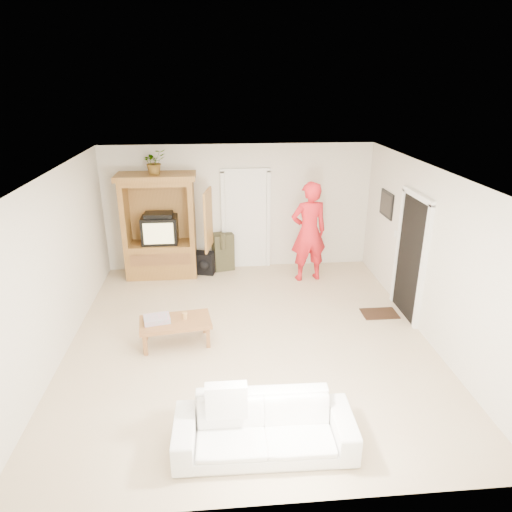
{
  "coord_description": "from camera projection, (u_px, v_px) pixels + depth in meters",
  "views": [
    {
      "loc": [
        -0.44,
        -6.17,
        3.8
      ],
      "look_at": [
        0.15,
        0.6,
        1.15
      ],
      "focal_mm": 32.0,
      "sensor_mm": 36.0,
      "label": 1
    }
  ],
  "objects": [
    {
      "name": "wall_front",
      "position": [
        275.0,
        393.0,
        3.88
      ],
      "size": [
        5.5,
        0.0,
        5.5
      ],
      "primitive_type": "plane",
      "rotation": [
        -1.57,
        0.0,
        0.0
      ],
      "color": "silver",
      "rests_on": "floor"
    },
    {
      "name": "man",
      "position": [
        309.0,
        232.0,
        8.91
      ],
      "size": [
        0.8,
        0.59,
        2.0
      ],
      "primitive_type": "imported",
      "rotation": [
        0.0,
        0.0,
        3.31
      ],
      "color": "red",
      "rests_on": "floor"
    },
    {
      "name": "wall_back",
      "position": [
        239.0,
        208.0,
        9.45
      ],
      "size": [
        5.5,
        0.0,
        5.5
      ],
      "primitive_type": "plane",
      "rotation": [
        1.57,
        0.0,
        0.0
      ],
      "color": "silver",
      "rests_on": "floor"
    },
    {
      "name": "wall_right",
      "position": [
        430.0,
        256.0,
        6.89
      ],
      "size": [
        0.0,
        6.0,
        6.0
      ],
      "primitive_type": "plane",
      "rotation": [
        1.57,
        0.0,
        -1.57
      ],
      "color": "silver",
      "rests_on": "floor"
    },
    {
      "name": "sofa",
      "position": [
        264.0,
        427.0,
        4.92
      ],
      "size": [
        1.96,
        0.8,
        0.57
      ],
      "primitive_type": "imported",
      "rotation": [
        0.0,
        0.0,
        -0.02
      ],
      "color": "white",
      "rests_on": "floor"
    },
    {
      "name": "floor",
      "position": [
        250.0,
        338.0,
        7.14
      ],
      "size": [
        6.0,
        6.0,
        0.0
      ],
      "primitive_type": "plane",
      "color": "tan",
      "rests_on": "ground"
    },
    {
      "name": "wall_left",
      "position": [
        55.0,
        268.0,
        6.44
      ],
      "size": [
        0.0,
        6.0,
        6.0
      ],
      "primitive_type": "plane",
      "rotation": [
        1.57,
        0.0,
        1.57
      ],
      "color": "silver",
      "rests_on": "floor"
    },
    {
      "name": "ceiling",
      "position": [
        249.0,
        173.0,
        6.19
      ],
      "size": [
        6.0,
        6.0,
        0.0
      ],
      "primitive_type": "plane",
      "rotation": [
        3.14,
        0.0,
        0.0
      ],
      "color": "white",
      "rests_on": "floor"
    },
    {
      "name": "backpack_black",
      "position": [
        205.0,
        263.0,
        9.4
      ],
      "size": [
        0.43,
        0.32,
        0.48
      ],
      "primitive_type": null,
      "rotation": [
        0.0,
        0.0,
        -0.26
      ],
      "color": "black",
      "rests_on": "floor"
    },
    {
      "name": "door_back",
      "position": [
        246.0,
        221.0,
        9.54
      ],
      "size": [
        0.85,
        0.05,
        2.04
      ],
      "primitive_type": "cube",
      "color": "white",
      "rests_on": "floor"
    },
    {
      "name": "candle",
      "position": [
        185.0,
        316.0,
        6.91
      ],
      "size": [
        0.08,
        0.08,
        0.1
      ],
      "primitive_type": "cylinder",
      "color": "tan",
      "rests_on": "coffee_table"
    },
    {
      "name": "backpack_olive",
      "position": [
        223.0,
        251.0,
        9.61
      ],
      "size": [
        0.48,
        0.4,
        0.79
      ],
      "primitive_type": null,
      "rotation": [
        0.0,
        0.0,
        0.25
      ],
      "color": "#47442B",
      "rests_on": "floor"
    },
    {
      "name": "towel",
      "position": [
        157.0,
        319.0,
        6.83
      ],
      "size": [
        0.43,
        0.35,
        0.08
      ],
      "primitive_type": "cube",
      "rotation": [
        0.0,
        0.0,
        0.21
      ],
      "color": "#FF548E",
      "rests_on": "coffee_table"
    },
    {
      "name": "plant",
      "position": [
        154.0,
        162.0,
        8.6
      ],
      "size": [
        0.55,
        0.54,
        0.46
      ],
      "primitive_type": "imported",
      "rotation": [
        0.0,
        0.0,
        0.61
      ],
      "color": "#4C7238",
      "rests_on": "armoire"
    },
    {
      "name": "armoire",
      "position": [
        161.0,
        233.0,
        9.15
      ],
      "size": [
        1.82,
        1.14,
        2.1
      ],
      "color": "olive",
      "rests_on": "floor"
    },
    {
      "name": "doormat",
      "position": [
        380.0,
        313.0,
        7.88
      ],
      "size": [
        0.6,
        0.4,
        0.02
      ],
      "primitive_type": "cube",
      "color": "#382316",
      "rests_on": "floor"
    },
    {
      "name": "doorway_right",
      "position": [
        410.0,
        258.0,
        7.55
      ],
      "size": [
        0.05,
        0.9,
        2.04
      ],
      "primitive_type": "cube",
      "color": "black",
      "rests_on": "floor"
    },
    {
      "name": "framed_picture",
      "position": [
        387.0,
        204.0,
        8.54
      ],
      "size": [
        0.03,
        0.6,
        0.48
      ],
      "primitive_type": "cube",
      "color": "black",
      "rests_on": "wall_right"
    },
    {
      "name": "coffee_table",
      "position": [
        175.0,
        324.0,
        6.89
      ],
      "size": [
        1.13,
        0.72,
        0.39
      ],
      "rotation": [
        0.0,
        0.0,
        0.14
      ],
      "color": "#935B32",
      "rests_on": "floor"
    }
  ]
}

